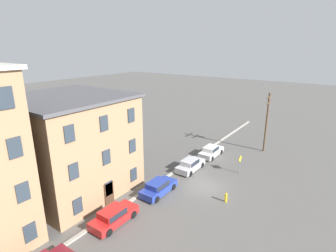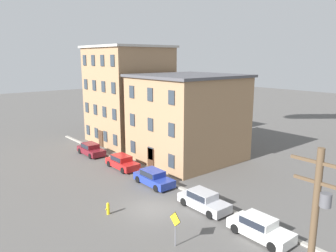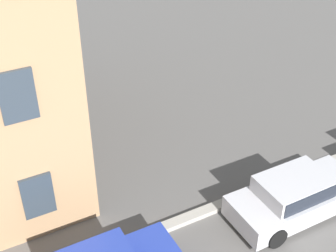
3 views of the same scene
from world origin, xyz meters
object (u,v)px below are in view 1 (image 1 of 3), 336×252
at_px(car_red, 114,216).
at_px(car_blue, 158,187).
at_px(car_white, 211,151).
at_px(utility_pole, 267,119).
at_px(car_silver, 190,164).
at_px(caution_sign, 240,161).
at_px(fire_hydrant, 226,197).

xyz_separation_m(car_red, car_blue, (6.01, -0.23, 0.00)).
xyz_separation_m(car_white, utility_pole, (6.15, -5.48, 4.07)).
bearing_deg(car_red, car_silver, -0.80).
relative_size(car_red, caution_sign, 1.84).
bearing_deg(car_white, utility_pole, -41.74).
xyz_separation_m(car_blue, car_white, (12.01, -0.10, 0.00)).
height_order(car_red, car_blue, same).
xyz_separation_m(car_silver, caution_sign, (2.64, -5.26, 0.85)).
relative_size(car_red, car_white, 1.00).
xyz_separation_m(caution_sign, utility_pole, (8.94, -0.38, 3.22)).
bearing_deg(fire_hydrant, utility_pole, 2.83).
bearing_deg(car_white, caution_sign, -118.65).
height_order(car_white, utility_pole, utility_pole).
relative_size(car_blue, caution_sign, 1.84).
distance_m(car_red, utility_pole, 25.19).
bearing_deg(fire_hydrant, caution_sign, 9.78).
distance_m(car_red, car_blue, 6.02).
height_order(car_red, car_silver, same).
bearing_deg(car_silver, utility_pole, -25.94).
bearing_deg(caution_sign, car_white, 61.35).
height_order(car_silver, fire_hydrant, car_silver).
bearing_deg(car_blue, utility_pole, -17.09).
height_order(car_blue, car_white, same).
bearing_deg(fire_hydrant, car_silver, 58.01).
xyz_separation_m(car_blue, caution_sign, (9.22, -5.21, 0.85)).
distance_m(car_silver, car_white, 5.43).
bearing_deg(car_silver, car_blue, -179.57).
height_order(utility_pole, fire_hydrant, utility_pole).
bearing_deg(fire_hydrant, car_white, 33.54).
bearing_deg(utility_pole, fire_hydrant, -177.17).
relative_size(utility_pole, fire_hydrant, 8.92).
bearing_deg(utility_pole, car_red, 166.49).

